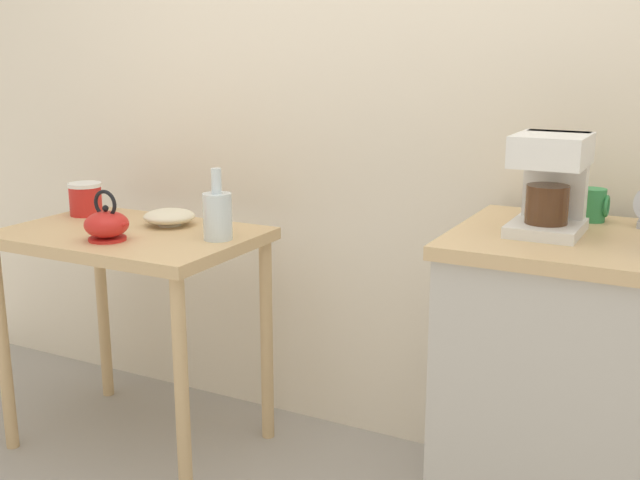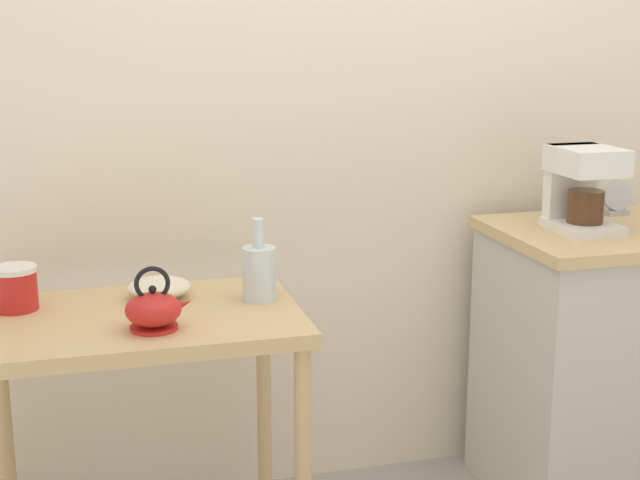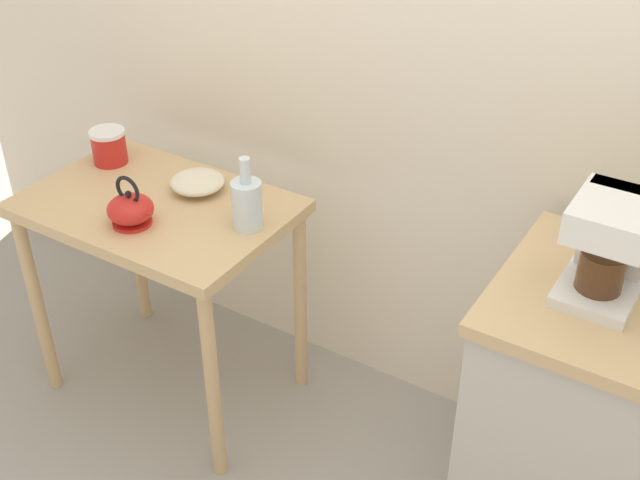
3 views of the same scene
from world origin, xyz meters
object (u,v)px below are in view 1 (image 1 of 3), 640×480
object	(u,v)px
canister_enamel	(85,199)
teakettle	(107,224)
coffee_maker	(551,179)
glass_carafe_vase	(218,214)
bowl_stoneware	(169,217)
mug_tall_green	(594,205)

from	to	relation	value
canister_enamel	teakettle	bearing A→B (deg)	-37.27
teakettle	coffee_maker	distance (m)	1.36
glass_carafe_vase	canister_enamel	world-z (taller)	glass_carafe_vase
bowl_stoneware	glass_carafe_vase	size ratio (longest dim) A/B	0.77
coffee_maker	mug_tall_green	world-z (taller)	coffee_maker
mug_tall_green	canister_enamel	bearing A→B (deg)	-174.70
bowl_stoneware	teakettle	bearing A→B (deg)	-98.36
teakettle	coffee_maker	xyz separation A→B (m)	(1.32, 0.23, 0.21)
glass_carafe_vase	mug_tall_green	bearing A→B (deg)	12.57
coffee_maker	mug_tall_green	bearing A→B (deg)	66.21
teakettle	glass_carafe_vase	bearing A→B (deg)	30.13
bowl_stoneware	coffee_maker	bearing A→B (deg)	-1.43
bowl_stoneware	mug_tall_green	world-z (taller)	mug_tall_green
glass_carafe_vase	canister_enamel	bearing A→B (deg)	172.60
glass_carafe_vase	mug_tall_green	world-z (taller)	glass_carafe_vase
mug_tall_green	bowl_stoneware	bearing A→B (deg)	-173.38
coffee_maker	mug_tall_green	xyz separation A→B (m)	(0.08, 0.19, -0.10)
canister_enamel	coffee_maker	xyz separation A→B (m)	(1.67, -0.03, 0.21)
canister_enamel	mug_tall_green	bearing A→B (deg)	5.30
bowl_stoneware	mug_tall_green	size ratio (longest dim) A/B	1.91
coffee_maker	glass_carafe_vase	bearing A→B (deg)	-176.90
bowl_stoneware	canister_enamel	xyz separation A→B (m)	(-0.38, -0.00, 0.03)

